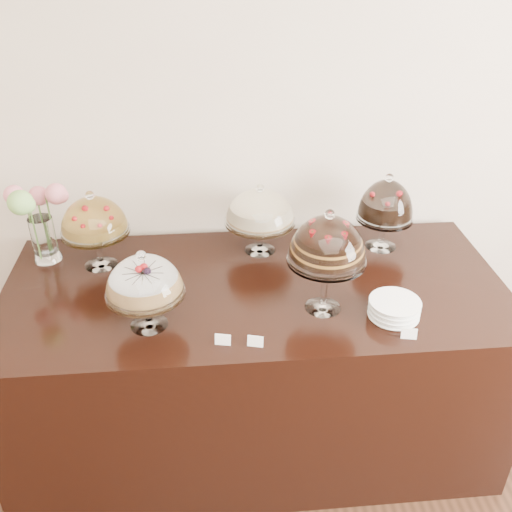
{
  "coord_description": "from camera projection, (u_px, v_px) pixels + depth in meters",
  "views": [
    {
      "loc": [
        -0.52,
        0.39,
        2.31
      ],
      "look_at": [
        -0.34,
        2.4,
        1.08
      ],
      "focal_mm": 40.0,
      "sensor_mm": 36.0,
      "label": 1
    }
  ],
  "objects": [
    {
      "name": "flower_vase",
      "position": [
        37.0,
        216.0,
        2.55
      ],
      "size": [
        0.27,
        0.29,
        0.41
      ],
      "color": "white",
      "rests_on": "display_counter"
    },
    {
      "name": "price_card_left",
      "position": [
        223.0,
        340.0,
        2.15
      ],
      "size": [
        0.06,
        0.03,
        0.04
      ],
      "primitive_type": "cube",
      "rotation": [
        -0.21,
        0.0,
        -0.22
      ],
      "color": "white",
      "rests_on": "display_counter"
    },
    {
      "name": "cake_stand_cheesecake",
      "position": [
        260.0,
        210.0,
        2.65
      ],
      "size": [
        0.33,
        0.33,
        0.35
      ],
      "color": "white",
      "rests_on": "display_counter"
    },
    {
      "name": "cake_stand_sugar_sponge",
      "position": [
        144.0,
        280.0,
        2.16
      ],
      "size": [
        0.31,
        0.31,
        0.34
      ],
      "color": "white",
      "rests_on": "display_counter"
    },
    {
      "name": "price_card_extra",
      "position": [
        255.0,
        341.0,
        2.14
      ],
      "size": [
        0.06,
        0.03,
        0.04
      ],
      "primitive_type": "cube",
      "rotation": [
        -0.21,
        0.0,
        -0.26
      ],
      "color": "white",
      "rests_on": "display_counter"
    },
    {
      "name": "plate_stack",
      "position": [
        394.0,
        309.0,
        2.29
      ],
      "size": [
        0.2,
        0.2,
        0.07
      ],
      "color": "white",
      "rests_on": "display_counter"
    },
    {
      "name": "cake_stand_fruit_tart",
      "position": [
        94.0,
        219.0,
        2.53
      ],
      "size": [
        0.31,
        0.31,
        0.37
      ],
      "color": "white",
      "rests_on": "display_counter"
    },
    {
      "name": "display_counter",
      "position": [
        255.0,
        363.0,
        2.74
      ],
      "size": [
        2.2,
        1.0,
        0.9
      ],
      "primitive_type": "cube",
      "color": "black",
      "rests_on": "ground"
    },
    {
      "name": "cake_stand_choco_layer",
      "position": [
        328.0,
        244.0,
        2.2
      ],
      "size": [
        0.32,
        0.32,
        0.45
      ],
      "color": "white",
      "rests_on": "display_counter"
    },
    {
      "name": "wall_back",
      "position": [
        316.0,
        111.0,
        2.69
      ],
      "size": [
        5.0,
        0.04,
        3.0
      ],
      "primitive_type": "cube",
      "color": "beige",
      "rests_on": "ground"
    },
    {
      "name": "cake_stand_dark_choco",
      "position": [
        386.0,
        204.0,
        2.67
      ],
      "size": [
        0.27,
        0.27,
        0.38
      ],
      "color": "white",
      "rests_on": "display_counter"
    },
    {
      "name": "price_card_right",
      "position": [
        409.0,
        334.0,
        2.18
      ],
      "size": [
        0.06,
        0.03,
        0.04
      ],
      "primitive_type": "cube",
      "rotation": [
        -0.21,
        0.0,
        -0.21
      ],
      "color": "white",
      "rests_on": "display_counter"
    }
  ]
}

